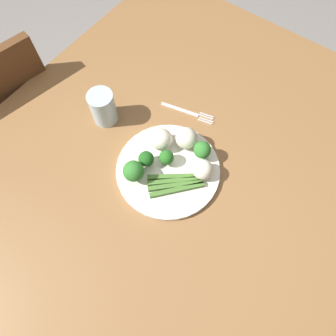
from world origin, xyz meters
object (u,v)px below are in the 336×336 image
object	(u,v)px
chair	(10,121)
asparagus_bundle	(176,183)
cauliflower_front_left	(186,138)
fork	(188,112)
broccoli_back_right	(146,159)
plate	(168,170)
broccoli_near_center	(134,171)
cauliflower_back	(161,139)
water_glass	(103,107)
cauliflower_edge	(203,170)
broccoli_outer_edge	(202,150)
dining_table	(168,180)
broccoli_right	(166,158)

from	to	relation	value
chair	asparagus_bundle	bearing A→B (deg)	107.97
cauliflower_front_left	fork	xyz separation A→B (m)	(-0.10, -0.06, -0.04)
asparagus_bundle	cauliflower_front_left	size ratio (longest dim) A/B	2.30
chair	broccoli_back_right	distance (m)	0.70
plate	broccoli_near_center	bearing A→B (deg)	-37.89
cauliflower_back	water_glass	bearing A→B (deg)	-85.25
cauliflower_edge	cauliflower_back	xyz separation A→B (m)	(-0.01, -0.14, 0.00)
plate	broccoli_back_right	bearing A→B (deg)	-68.14
broccoli_near_center	broccoli_outer_edge	distance (m)	0.19
dining_table	fork	size ratio (longest dim) A/B	8.33
chair	cauliflower_edge	size ratio (longest dim) A/B	15.87
broccoli_outer_edge	fork	world-z (taller)	broccoli_outer_edge
broccoli_back_right	cauliflower_front_left	bearing A→B (deg)	156.95
broccoli_back_right	fork	distance (m)	0.22
broccoli_back_right	broccoli_right	bearing A→B (deg)	131.75
fork	broccoli_right	bearing A→B (deg)	-87.82
broccoli_right	broccoli_outer_edge	bearing A→B (deg)	137.96
broccoli_near_center	broccoli_right	size ratio (longest dim) A/B	1.39
broccoli_right	chair	bearing A→B (deg)	-80.13
broccoli_outer_edge	cauliflower_front_left	bearing A→B (deg)	-96.68
cauliflower_edge	cauliflower_front_left	size ratio (longest dim) A/B	0.90
broccoli_outer_edge	dining_table	bearing A→B (deg)	-35.07
asparagus_bundle	broccoli_near_center	distance (m)	0.12
plate	broccoli_back_right	xyz separation A→B (m)	(0.02, -0.06, 0.04)
broccoli_outer_edge	fork	bearing A→B (deg)	-132.16
broccoli_outer_edge	cauliflower_back	bearing A→B (deg)	-70.87
chair	cauliflower_front_left	size ratio (longest dim) A/B	14.30
cauliflower_edge	cauliflower_front_left	bearing A→B (deg)	-120.10
dining_table	fork	world-z (taller)	fork
broccoli_back_right	broccoli_outer_edge	world-z (taller)	broccoli_outer_edge
chair	water_glass	distance (m)	0.54
cauliflower_back	fork	world-z (taller)	cauliflower_back
chair	fork	bearing A→B (deg)	127.26
plate	water_glass	bearing A→B (deg)	-97.27
plate	cauliflower_front_left	world-z (taller)	cauliflower_front_left
broccoli_back_right	broccoli_near_center	bearing A→B (deg)	-1.08
broccoli_outer_edge	water_glass	bearing A→B (deg)	-79.92
plate	asparagus_bundle	xyz separation A→B (m)	(0.02, 0.04, 0.01)
dining_table	broccoli_near_center	distance (m)	0.17
dining_table	cauliflower_front_left	bearing A→B (deg)	-179.77
cauliflower_back	asparagus_bundle	bearing A→B (deg)	54.35
asparagus_bundle	broccoli_outer_edge	bearing A→B (deg)	-137.46
dining_table	plate	xyz separation A→B (m)	(0.01, 0.01, 0.10)
water_glass	dining_table	bearing A→B (deg)	83.95
broccoli_right	dining_table	bearing A→B (deg)	51.46
cauliflower_back	cauliflower_front_left	distance (m)	0.07
cauliflower_front_left	water_glass	world-z (taller)	water_glass
dining_table	water_glass	distance (m)	0.29
dining_table	plate	size ratio (longest dim) A/B	4.82
dining_table	asparagus_bundle	distance (m)	0.12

